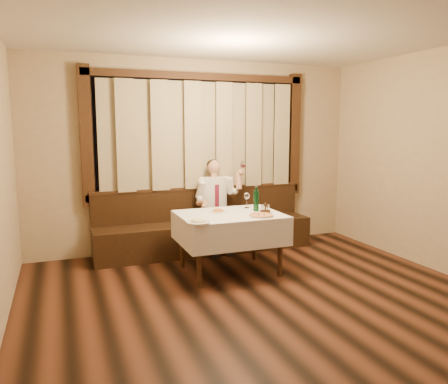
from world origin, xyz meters
name	(u,v)px	position (x,y,z in m)	size (l,w,h in m)	color
room	(255,158)	(0.00, 0.97, 1.50)	(5.01, 6.01, 2.81)	black
banquette	(204,230)	(0.00, 2.72, 0.31)	(3.20, 0.61, 0.94)	black
dining_table	(230,222)	(0.00, 1.70, 0.65)	(1.27, 0.97, 0.76)	black
pizza	(261,215)	(0.29, 1.40, 0.77)	(0.30, 0.30, 0.03)	white
pasta_red	(218,210)	(-0.11, 1.83, 0.79)	(0.23, 0.23, 0.08)	white
pasta_cream	(198,220)	(-0.53, 1.32, 0.79)	(0.28, 0.28, 0.09)	white
green_bottle	(256,200)	(0.38, 1.73, 0.89)	(0.07, 0.07, 0.32)	#0F4822
table_wine_glass	(247,197)	(0.35, 1.97, 0.91)	(0.08, 0.08, 0.21)	white
cruet_caddy	(265,209)	(0.43, 1.57, 0.80)	(0.13, 0.09, 0.13)	black
seated_man	(216,198)	(0.16, 2.64, 0.80)	(0.73, 0.55, 1.36)	black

